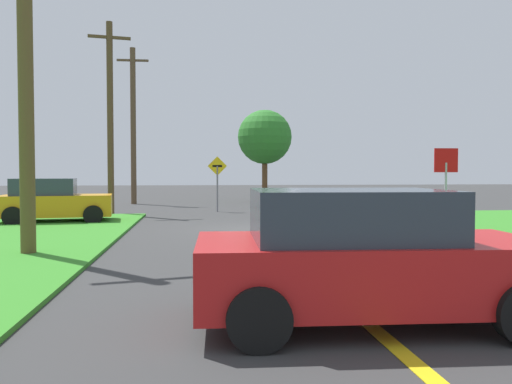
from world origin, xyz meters
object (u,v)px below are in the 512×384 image
at_px(parked_car_near_building, 53,201).
at_px(oak_tree_left, 265,137).
at_px(direction_sign, 217,177).
at_px(utility_pole_near, 26,74).
at_px(utility_pole_far, 133,124).
at_px(car_behind_on_main_road, 364,257).
at_px(stop_sign, 446,174).
at_px(utility_pole_mid, 110,115).

relative_size(parked_car_near_building, oak_tree_left, 0.70).
height_order(parked_car_near_building, direction_sign, direction_sign).
bearing_deg(direction_sign, oak_tree_left, 67.69).
height_order(utility_pole_near, utility_pole_far, utility_pole_far).
height_order(car_behind_on_main_road, oak_tree_left, oak_tree_left).
xyz_separation_m(utility_pole_near, oak_tree_left, (8.06, 20.69, 0.12)).
bearing_deg(direction_sign, utility_pole_near, -110.59).
bearing_deg(direction_sign, car_behind_on_main_road, -87.02).
xyz_separation_m(stop_sign, oak_tree_left, (-2.88, 18.05, 2.29)).
relative_size(stop_sign, parked_car_near_building, 0.63).
bearing_deg(car_behind_on_main_road, parked_car_near_building, 120.64).
bearing_deg(parked_car_near_building, direction_sign, 30.62).
bearing_deg(utility_pole_mid, parked_car_near_building, -110.30).
relative_size(utility_pole_near, oak_tree_left, 1.33).
height_order(car_behind_on_main_road, utility_pole_far, utility_pole_far).
relative_size(utility_pole_mid, direction_sign, 3.23).
xyz_separation_m(parked_car_near_building, utility_pole_mid, (1.43, 3.86, 3.53)).
height_order(car_behind_on_main_road, direction_sign, direction_sign).
distance_m(parked_car_near_building, car_behind_on_main_road, 15.10).
bearing_deg(utility_pole_far, parked_car_near_building, -97.81).
relative_size(utility_pole_mid, utility_pole_far, 0.93).
bearing_deg(parked_car_near_building, car_behind_on_main_road, -69.59).
relative_size(parked_car_near_building, utility_pole_mid, 0.48).
bearing_deg(car_behind_on_main_road, utility_pole_mid, 110.87).
height_order(utility_pole_near, direction_sign, utility_pole_near).
height_order(parked_car_near_building, utility_pole_far, utility_pole_far).
distance_m(parked_car_near_building, oak_tree_left, 16.47).
distance_m(utility_pole_near, utility_pole_far, 19.01).
relative_size(parked_car_near_building, direction_sign, 1.56).
relative_size(utility_pole_far, oak_tree_left, 1.56).
bearing_deg(parked_car_near_building, oak_tree_left, 46.35).
bearing_deg(oak_tree_left, utility_pole_far, -168.01).
bearing_deg(utility_pole_far, oak_tree_left, 11.99).
distance_m(stop_sign, utility_pole_far, 19.82).
relative_size(utility_pole_near, direction_sign, 2.97).
bearing_deg(stop_sign, utility_pole_far, -53.09).
bearing_deg(stop_sign, utility_pole_mid, -35.54).
distance_m(utility_pole_near, utility_pole_mid, 11.51).
xyz_separation_m(stop_sign, car_behind_on_main_road, (-5.31, -8.34, -0.97)).
distance_m(parked_car_near_building, utility_pole_far, 12.09).
relative_size(car_behind_on_main_road, direction_sign, 1.63).
distance_m(utility_pole_far, direction_sign, 8.53).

